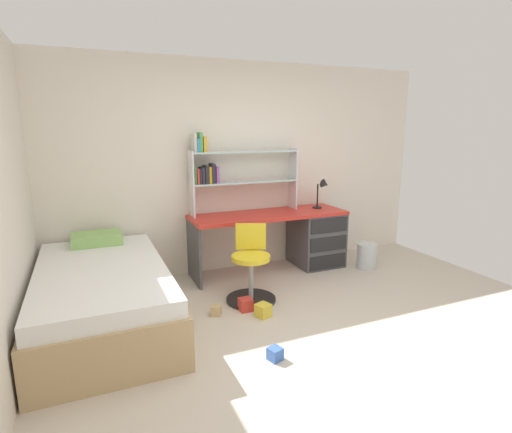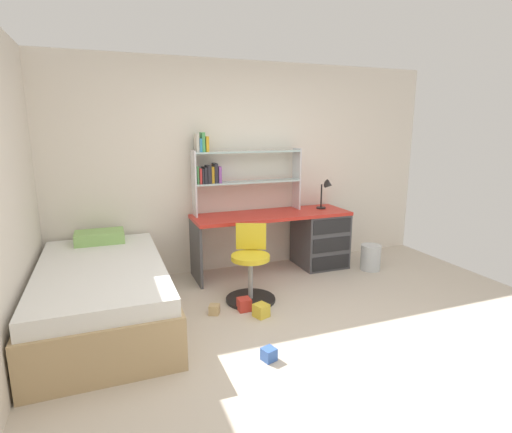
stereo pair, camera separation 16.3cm
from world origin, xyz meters
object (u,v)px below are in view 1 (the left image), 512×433
Objects in this scene: desk_lamp at (323,189)px; bed_platform at (103,296)px; bookshelf_hutch at (230,170)px; toy_block_yellow_0 at (263,310)px; toy_block_red_1 at (246,305)px; toy_block_blue_3 at (275,354)px; swivel_chair at (251,271)px; toy_block_natural_2 at (216,310)px; desk at (305,235)px; waste_bin at (367,256)px.

bed_platform is at bearing -165.18° from desk_lamp.
toy_block_yellow_0 is at bearing -96.23° from bookshelf_hutch.
toy_block_blue_3 is at bearing -96.96° from toy_block_red_1.
bed_platform is (-1.45, 0.01, -0.03)m from swivel_chair.
toy_block_red_1 is at bearing -4.38° from toy_block_natural_2.
swivel_chair is 0.48m from toy_block_yellow_0.
desk is at bearing 37.84° from toy_block_red_1.
desk is 2.47× the size of swivel_chair.
desk_lamp is (1.23, -0.17, -0.28)m from bookshelf_hutch.
bed_platform is (-2.51, -0.71, -0.13)m from desk.
desk is 15.70× the size of toy_block_red_1.
toy_block_natural_2 is (-1.78, -0.94, -0.95)m from desk_lamp.
desk is at bearing 31.24° from toy_block_natural_2.
bed_platform is at bearing 136.50° from toy_block_blue_3.
desk_lamp reaches higher than swivel_chair.
toy_block_natural_2 is (-0.45, -0.20, -0.27)m from swivel_chair.
toy_block_natural_2 is at bearing -152.17° from desk_lamp.
desk_lamp is at bearing 27.83° from toy_block_natural_2.
desk is at bearing 45.67° from toy_block_yellow_0.
bed_platform reaches higher than toy_block_yellow_0.
toy_block_yellow_0 is at bearing -134.33° from desk.
toy_block_yellow_0 reaches higher than toy_block_red_1.
waste_bin is at bearing 35.58° from toy_block_blue_3.
waste_bin is 2.61× the size of toy_block_red_1.
swivel_chair is at bearing -145.85° from desk.
desk_lamp is 2.62m from toy_block_blue_3.
desk_lamp is 3.82× the size of toy_block_blue_3.
toy_block_natural_2 is (-0.30, 0.02, -0.01)m from toy_block_red_1.
desk_lamp is 1.03m from waste_bin.
desk reaches higher than toy_block_blue_3.
bookshelf_hutch is at bearing 160.19° from waste_bin.
desk is 0.95× the size of bed_platform.
desk is at bearing 15.84° from bed_platform.
swivel_chair is at bearing -96.33° from bookshelf_hutch.
desk is 1.57m from toy_block_red_1.
bed_platform reaches higher than waste_bin.
toy_block_yellow_0 is at bearing -139.97° from desk_lamp.
toy_block_yellow_0 reaches higher than toy_block_blue_3.
bed_platform is (-2.78, -0.73, -0.72)m from desk_lamp.
toy_block_red_1 is (-1.90, -0.54, -0.10)m from waste_bin.
bed_platform is at bearing 179.73° from swivel_chair.
desk_lamp reaches higher than toy_block_red_1.
desk_lamp is at bearing 33.07° from toy_block_red_1.
swivel_chair is 1.18m from toy_block_blue_3.
toy_block_natural_2 is at bearing -11.59° from bed_platform.
toy_block_red_1 is at bearing -124.19° from swivel_chair.
swivel_chair is 6.36× the size of toy_block_red_1.
bookshelf_hutch is 1.27m from desk_lamp.
desk_lamp is 1.18× the size of waste_bin.
toy_block_red_1 is (-1.48, -0.96, -0.94)m from desk_lamp.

